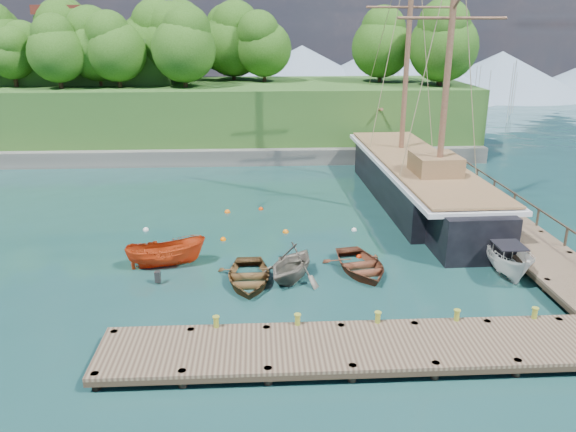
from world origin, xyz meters
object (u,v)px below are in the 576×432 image
schooner (416,183)px  rowboat_2 (360,271)px  cabin_boat_white (506,273)px  rowboat_0 (248,283)px  rowboat_1 (291,279)px  motorboat_orange (167,266)px

schooner → rowboat_2: bearing=-118.3°
cabin_boat_white → rowboat_0: bearing=-172.0°
schooner → cabin_boat_white: bearing=-85.6°
cabin_boat_white → schooner: 11.84m
rowboat_0 → schooner: bearing=47.2°
rowboat_1 → schooner: size_ratio=0.12×
motorboat_orange → schooner: size_ratio=0.14×
rowboat_2 → motorboat_orange: motorboat_orange is taller
motorboat_orange → rowboat_2: bearing=-109.2°
rowboat_0 → rowboat_2: 5.41m
rowboat_1 → schooner: bearing=82.0°
rowboat_2 → motorboat_orange: size_ratio=1.09×
rowboat_2 → schooner: bearing=51.9°
rowboat_0 → rowboat_1: bearing=7.4°
rowboat_2 → schooner: 12.56m
rowboat_0 → cabin_boat_white: cabin_boat_white is taller
rowboat_2 → motorboat_orange: 9.39m
rowboat_0 → cabin_boat_white: size_ratio=0.92×
motorboat_orange → cabin_boat_white: cabin_boat_white is taller
rowboat_1 → motorboat_orange: 6.24m
rowboat_0 → rowboat_2: bearing=9.8°
rowboat_1 → motorboat_orange: (-5.97, 1.84, 0.00)m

